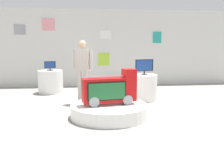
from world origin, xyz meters
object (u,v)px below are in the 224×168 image
at_px(tv_on_center_rear, 50,66).
at_px(main_display_pedestal, 109,111).
at_px(shopper_browsing_near_truck, 83,67).
at_px(novelty_firetruck_tv, 110,90).
at_px(display_pedestal_left_rear, 144,87).
at_px(display_pedestal_center_rear, 51,82).
at_px(tv_on_left_rear, 144,66).

bearing_deg(tv_on_center_rear, main_display_pedestal, -62.23).
bearing_deg(shopper_browsing_near_truck, main_display_pedestal, -67.89).
bearing_deg(main_display_pedestal, novelty_firetruck_tv, -6.22).
bearing_deg(display_pedestal_left_rear, tv_on_center_rear, 152.23).
height_order(novelty_firetruck_tv, shopper_browsing_near_truck, shopper_browsing_near_truck).
height_order(main_display_pedestal, display_pedestal_center_rear, display_pedestal_center_rear).
distance_m(display_pedestal_left_rear, display_pedestal_center_rear, 3.25).
bearing_deg(tv_on_center_rear, display_pedestal_left_rear, -27.77).
xyz_separation_m(display_pedestal_left_rear, display_pedestal_center_rear, (-2.87, 1.52, 0.00)).
xyz_separation_m(display_pedestal_left_rear, tv_on_left_rear, (-0.00, -0.00, 0.63)).
relative_size(display_pedestal_left_rear, display_pedestal_center_rear, 0.91).
relative_size(novelty_firetruck_tv, display_pedestal_left_rear, 1.62).
bearing_deg(tv_on_center_rear, display_pedestal_center_rear, 70.32).
height_order(main_display_pedestal, display_pedestal_left_rear, display_pedestal_left_rear).
bearing_deg(display_pedestal_center_rear, tv_on_left_rear, -27.91).
distance_m(main_display_pedestal, display_pedestal_left_rear, 2.06).
bearing_deg(novelty_firetruck_tv, tv_on_center_rear, 118.10).
relative_size(display_pedestal_center_rear, tv_on_center_rear, 2.27).
bearing_deg(shopper_browsing_near_truck, tv_on_center_rear, 121.91).
xyz_separation_m(novelty_firetruck_tv, tv_on_center_rear, (-1.69, 3.17, 0.30)).
distance_m(display_pedestal_left_rear, tv_on_center_rear, 3.29).
relative_size(novelty_firetruck_tv, tv_on_center_rear, 3.36).
distance_m(novelty_firetruck_tv, tv_on_center_rear, 3.61).
distance_m(novelty_firetruck_tv, display_pedestal_center_rear, 3.61).
height_order(tv_on_left_rear, shopper_browsing_near_truck, shopper_browsing_near_truck).
distance_m(main_display_pedestal, shopper_browsing_near_truck, 1.75).
bearing_deg(main_display_pedestal, tv_on_center_rear, 117.77).
bearing_deg(tv_on_center_rear, tv_on_left_rear, -27.85).
bearing_deg(display_pedestal_left_rear, shopper_browsing_near_truck, -172.01).
relative_size(main_display_pedestal, tv_on_center_rear, 4.73).
bearing_deg(novelty_firetruck_tv, display_pedestal_center_rear, 118.05).
bearing_deg(tv_on_left_rear, main_display_pedestal, -126.05).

